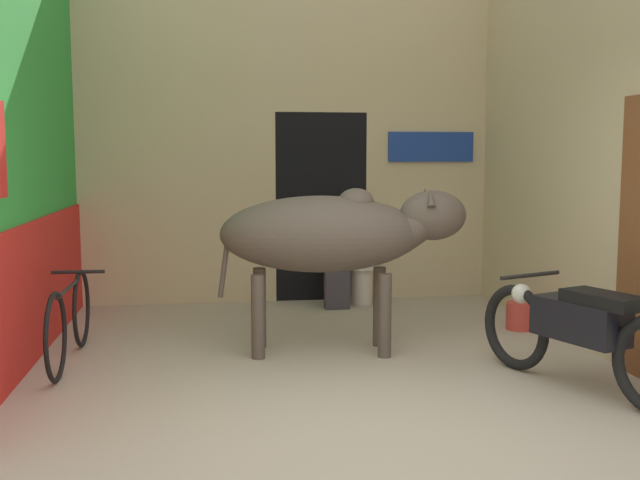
{
  "coord_description": "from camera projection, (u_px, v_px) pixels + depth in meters",
  "views": [
    {
      "loc": [
        -0.88,
        -4.11,
        1.66
      ],
      "look_at": [
        0.01,
        1.92,
        0.96
      ],
      "focal_mm": 42.0,
      "sensor_mm": 36.0,
      "label": 1
    }
  ],
  "objects": [
    {
      "name": "wall_back_with_doorway",
      "position": [
        297.0,
        150.0,
        8.61
      ],
      "size": [
        4.61,
        0.93,
        4.03
      ],
      "color": "#C6B289",
      "rests_on": "ground_plane"
    },
    {
      "name": "shopkeeper_seated",
      "position": [
        335.0,
        250.0,
        8.15
      ],
      "size": [
        0.38,
        0.33,
        1.18
      ],
      "color": "#3D3842",
      "rests_on": "ground_plane"
    },
    {
      "name": "cow",
      "position": [
        335.0,
        234.0,
        6.22
      ],
      "size": [
        2.1,
        0.85,
        1.4
      ],
      "color": "#4C4238",
      "rests_on": "ground_plane"
    },
    {
      "name": "wall_left_shopfront",
      "position": [
        15.0,
        118.0,
        5.87
      ],
      "size": [
        0.25,
        4.28,
        4.03
      ],
      "color": "green",
      "rests_on": "ground_plane"
    },
    {
      "name": "wall_right_with_door",
      "position": [
        586.0,
        117.0,
        6.53
      ],
      "size": [
        0.22,
        4.28,
        4.03
      ],
      "color": "#C6B289",
      "rests_on": "ground_plane"
    },
    {
      "name": "plastic_stool",
      "position": [
        361.0,
        283.0,
        8.34
      ],
      "size": [
        0.34,
        0.34,
        0.43
      ],
      "color": "beige",
      "rests_on": "ground_plane"
    },
    {
      "name": "bucket",
      "position": [
        520.0,
        316.0,
        7.13
      ],
      "size": [
        0.26,
        0.26,
        0.26
      ],
      "color": "#C63D33",
      "rests_on": "ground_plane"
    },
    {
      "name": "motorcycle_near",
      "position": [
        580.0,
        330.0,
        5.23
      ],
      "size": [
        0.83,
        1.8,
        0.77
      ],
      "color": "black",
      "rests_on": "ground_plane"
    },
    {
      "name": "bicycle",
      "position": [
        70.0,
        320.0,
        5.97
      ],
      "size": [
        0.44,
        1.71,
        0.68
      ],
      "color": "black",
      "rests_on": "ground_plane"
    },
    {
      "name": "ground_plane",
      "position": [
        367.0,
        441.0,
        4.35
      ],
      "size": [
        30.0,
        30.0,
        0.0
      ],
      "primitive_type": "plane",
      "color": "tan"
    }
  ]
}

